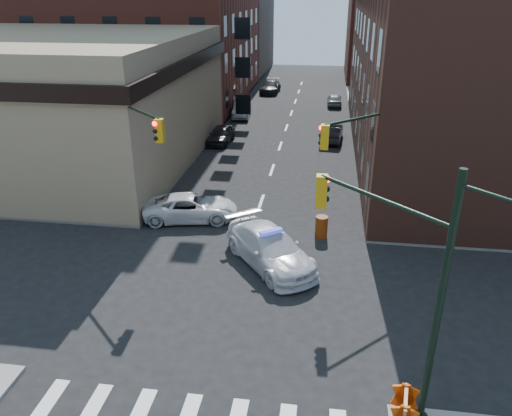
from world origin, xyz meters
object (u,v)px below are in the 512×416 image
(barrel_road, at_px, (321,227))
(barrel_bank, at_px, (160,206))
(parked_car_wfar, at_px, (242,110))
(police_car, at_px, (270,248))
(pedestrian_b, at_px, (66,188))
(barricade_se_a, at_px, (404,408))
(pickup, at_px, (191,207))
(parked_car_enear, at_px, (332,132))
(barricade_nw_a, at_px, (98,204))
(parked_car_wnear, at_px, (221,134))
(pedestrian_a, at_px, (101,194))

(barrel_road, distance_m, barrel_bank, 9.33)
(parked_car_wfar, relative_size, barrel_bank, 4.32)
(police_car, distance_m, pedestrian_b, 13.85)
(pedestrian_b, bearing_deg, barrel_road, 4.09)
(parked_car_wfar, relative_size, barricade_se_a, 3.87)
(parked_car_wfar, distance_m, pedestrian_b, 24.51)
(pickup, height_order, parked_car_enear, parked_car_enear)
(parked_car_enear, relative_size, barricade_nw_a, 3.51)
(parked_car_wnear, distance_m, pedestrian_b, 15.59)
(pedestrian_a, relative_size, barricade_se_a, 1.48)
(barrel_road, bearing_deg, pedestrian_b, 172.22)
(parked_car_wfar, distance_m, barrel_road, 27.05)
(barricade_se_a, bearing_deg, parked_car_wnear, 31.40)
(pickup, xyz_separation_m, parked_car_wfar, (-1.25, 24.53, 0.03))
(pedestrian_a, relative_size, barrel_road, 1.53)
(police_car, height_order, parked_car_wfar, police_car)
(police_car, bearing_deg, parked_car_wfar, 65.37)
(police_car, xyz_separation_m, parked_car_wnear, (-6.43, 19.49, -0.12))
(barrel_road, relative_size, barrel_bank, 1.07)
(barricade_se_a, bearing_deg, parked_car_enear, 13.62)
(pedestrian_b, distance_m, barricade_se_a, 22.69)
(barrel_road, bearing_deg, parked_car_wfar, 108.39)
(barricade_nw_a, bearing_deg, parked_car_enear, 47.79)
(parked_car_wfar, relative_size, barricade_nw_a, 3.52)
(parked_car_wnear, relative_size, pedestrian_b, 2.32)
(pickup, bearing_deg, pedestrian_b, 71.90)
(pedestrian_b, bearing_deg, barrel_bank, 6.16)
(police_car, xyz_separation_m, barrel_bank, (-6.90, 4.68, -0.31))
(police_car, relative_size, barrel_bank, 5.43)
(pickup, distance_m, barrel_bank, 1.96)
(parked_car_wnear, distance_m, barrel_bank, 14.82)
(parked_car_wfar, xyz_separation_m, barricade_se_a, (11.22, -37.66, -0.16))
(pickup, bearing_deg, parked_car_wnear, -5.89)
(parked_car_wnear, relative_size, barricade_se_a, 3.56)
(parked_car_wfar, height_order, barrel_bank, parked_car_wfar)
(parked_car_wnear, bearing_deg, pickup, -80.70)
(barricade_se_a, bearing_deg, pickup, 46.61)
(pickup, bearing_deg, police_car, -142.53)
(parked_car_wnear, distance_m, barricade_nw_a, 15.76)
(police_car, distance_m, parked_car_enear, 21.57)
(parked_car_wnear, height_order, pedestrian_a, pedestrian_a)
(barrel_bank, bearing_deg, parked_car_wnear, 88.19)
(parked_car_wnear, xyz_separation_m, barricade_nw_a, (-3.96, -15.25, -0.08))
(barrel_road, bearing_deg, barricade_se_a, -77.35)
(barricade_se_a, bearing_deg, barricade_nw_a, 59.15)
(parked_car_wnear, distance_m, barricade_se_a, 30.50)
(parked_car_wfar, xyz_separation_m, barricade_nw_a, (-4.17, -24.64, -0.12))
(barrel_bank, bearing_deg, parked_car_wfar, 88.40)
(barrel_road, bearing_deg, barricade_nw_a, 175.35)
(parked_car_wfar, height_order, barrel_road, parked_car_wfar)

